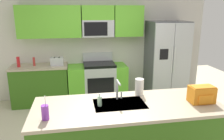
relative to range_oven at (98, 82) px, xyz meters
The scene contains 14 objects.
ground_plane 1.86m from the range_oven, 85.70° to the right, with size 9.00×9.00×0.00m, color beige.
kitchen_wall_unit 1.07m from the range_oven, 91.45° to the left, with size 5.20×0.43×2.60m.
back_counter 1.31m from the range_oven, behind, with size 1.24×0.63×0.90m.
range_oven is the anchor object (origin of this frame).
refrigerator 1.74m from the range_oven, ahead, with size 0.90×0.76×1.85m.
island_counter 2.41m from the range_oven, 86.78° to the right, with size 2.47×0.96×0.90m.
toaster 1.06m from the range_oven, behind, with size 0.28×0.16×0.18m.
pepper_mill 1.51m from the range_oven, behind, with size 0.05×0.05×0.19m, color #B2332D.
bottle_red 1.82m from the range_oven, behind, with size 0.07×0.07×0.22m, color red.
sink_faucet 2.30m from the range_oven, 88.92° to the right, with size 0.08×0.21×0.28m.
drink_cup_purple 2.84m from the range_oven, 108.45° to the right, with size 0.08×0.08×0.29m.
soap_dispenser 2.44m from the range_oven, 95.58° to the right, with size 0.06×0.06×0.17m.
paper_towel_roll 2.19m from the range_oven, 79.51° to the right, with size 0.12×0.12×0.24m, color white.
backpack 2.80m from the range_oven, 65.70° to the right, with size 0.32×0.22×0.23m.
Camera 1 is at (-0.67, -3.23, 2.10)m, focal length 35.71 mm.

